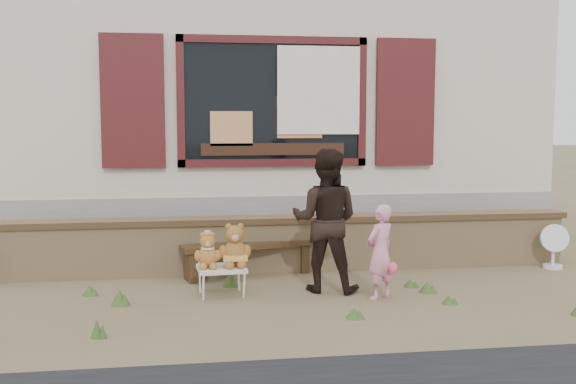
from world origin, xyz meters
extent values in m
plane|color=brown|center=(0.00, 0.00, 0.00)|extent=(80.00, 80.00, 0.00)
cube|color=#C0B09B|center=(0.00, 4.50, 2.40)|extent=(8.00, 5.00, 3.20)
cube|color=gray|center=(0.00, 4.50, 0.40)|extent=(8.04, 5.04, 0.80)
cube|color=black|center=(0.00, 1.97, 2.05)|extent=(2.30, 0.04, 1.50)
cube|color=#431315|center=(0.00, 1.95, 2.85)|extent=(2.50, 0.08, 0.10)
cube|color=#431315|center=(0.00, 1.95, 1.25)|extent=(2.50, 0.08, 0.10)
cube|color=#431315|center=(-1.20, 1.95, 2.05)|extent=(0.10, 0.08, 1.70)
cube|color=#431315|center=(1.20, 1.95, 2.05)|extent=(0.10, 0.08, 1.70)
cube|color=black|center=(-1.80, 1.94, 2.05)|extent=(0.80, 0.07, 1.70)
cube|color=black|center=(1.80, 1.94, 2.05)|extent=(0.80, 0.07, 1.70)
cube|color=silver|center=(0.60, 1.90, 2.20)|extent=(1.10, 0.02, 1.15)
cube|color=black|center=(0.00, 1.94, 1.43)|extent=(1.90, 0.06, 0.16)
cube|color=tan|center=(-0.55, 1.94, 1.70)|extent=(0.55, 0.06, 0.45)
cube|color=#E08447|center=(0.35, 1.94, 1.85)|extent=(0.60, 0.06, 0.55)
cube|color=tan|center=(0.00, 1.00, 0.30)|extent=(7.00, 0.30, 0.60)
cube|color=brown|center=(0.00, 1.00, 0.63)|extent=(7.10, 0.36, 0.07)
cube|color=#322111|center=(-0.45, 0.80, 0.37)|extent=(1.58, 0.69, 0.06)
cube|color=#322111|center=(-1.10, 0.64, 0.16)|extent=(0.16, 0.30, 0.33)
cube|color=#322111|center=(0.21, 0.96, 0.16)|extent=(0.16, 0.30, 0.33)
cube|color=beige|center=(-0.79, -0.03, 0.28)|extent=(0.52, 0.47, 0.04)
cylinder|color=silver|center=(-0.98, -0.23, 0.13)|extent=(0.02, 0.02, 0.26)
cylinder|color=silver|center=(-0.57, -0.20, 0.13)|extent=(0.02, 0.02, 0.26)
cylinder|color=silver|center=(-1.01, 0.14, 0.13)|extent=(0.02, 0.02, 0.26)
cylinder|color=silver|center=(-0.60, 0.18, 0.13)|extent=(0.02, 0.02, 0.26)
imported|color=pink|center=(0.80, -0.40, 0.48)|extent=(0.42, 0.39, 0.97)
imported|color=black|center=(0.31, 0.01, 0.76)|extent=(0.89, 0.79, 1.51)
cylinder|color=silver|center=(3.30, 0.67, 0.02)|extent=(0.23, 0.23, 0.04)
cylinder|color=silver|center=(3.30, 0.67, 0.17)|extent=(0.04, 0.04, 0.30)
cylinder|color=silver|center=(3.30, 0.67, 0.38)|extent=(0.35, 0.19, 0.34)
cone|color=#375120|center=(-2.14, 0.17, 0.06)|extent=(0.15, 0.15, 0.11)
cone|color=#375120|center=(0.37, -1.03, 0.05)|extent=(0.16, 0.16, 0.10)
cone|color=#375120|center=(-1.88, -1.26, 0.08)|extent=(0.11, 0.11, 0.16)
cone|color=#375120|center=(1.26, 0.02, 0.05)|extent=(0.14, 0.14, 0.09)
cone|color=#375120|center=(-0.69, 0.33, 0.08)|extent=(0.14, 0.14, 0.16)
cone|color=#375120|center=(-1.80, -0.26, 0.08)|extent=(0.18, 0.18, 0.16)
cone|color=#375120|center=(1.41, -0.70, 0.05)|extent=(0.13, 0.13, 0.09)
cone|color=#375120|center=(1.36, -0.23, 0.06)|extent=(0.18, 0.18, 0.12)
camera|label=1|loc=(-1.10, -6.88, 1.80)|focal=42.00mm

